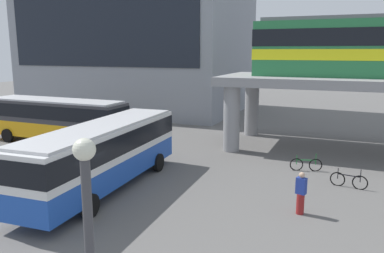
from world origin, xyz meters
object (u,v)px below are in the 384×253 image
object	(u,v)px
bus_main	(104,150)
bus_secondary	(56,116)
bicycle_green	(306,165)
pedestrian_waiting_near_stop	(301,194)
bicycle_black	(349,181)
station_building	(139,26)

from	to	relation	value
bus_main	bus_secondary	distance (m)	11.30
bus_secondary	bicycle_green	distance (m)	17.83
bus_secondary	bicycle_green	size ratio (longest dim) A/B	6.36
pedestrian_waiting_near_stop	bicycle_black	bearing A→B (deg)	66.51
bicycle_green	pedestrian_waiting_near_stop	xyz separation A→B (m)	(0.46, -6.20, 0.49)
bus_main	bicycle_green	xyz separation A→B (m)	(8.76, 6.82, -1.63)
bicycle_green	pedestrian_waiting_near_stop	size ratio (longest dim) A/B	0.96
bicycle_green	bus_main	bearing A→B (deg)	-142.08
station_building	bicycle_green	distance (m)	29.20
bicycle_green	bicycle_black	bearing A→B (deg)	-41.90
bus_main	bicycle_black	size ratio (longest dim) A/B	6.27
station_building	bus_main	xyz separation A→B (m)	(12.29, -24.88, -7.53)
bus_main	bicycle_black	world-z (taller)	bus_main
bicycle_green	bicycle_black	size ratio (longest dim) A/B	0.98
station_building	bicycle_black	world-z (taller)	station_building
bus_main	station_building	bearing A→B (deg)	116.29
bus_main	bicycle_black	distance (m)	12.13
pedestrian_waiting_near_stop	station_building	bearing A→B (deg)	131.56
station_building	bus_secondary	bearing A→B (deg)	-79.68
station_building	pedestrian_waiting_near_stop	bearing A→B (deg)	-48.44
bus_main	bus_secondary	bearing A→B (deg)	142.83
station_building	bicycle_black	size ratio (longest dim) A/B	13.19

